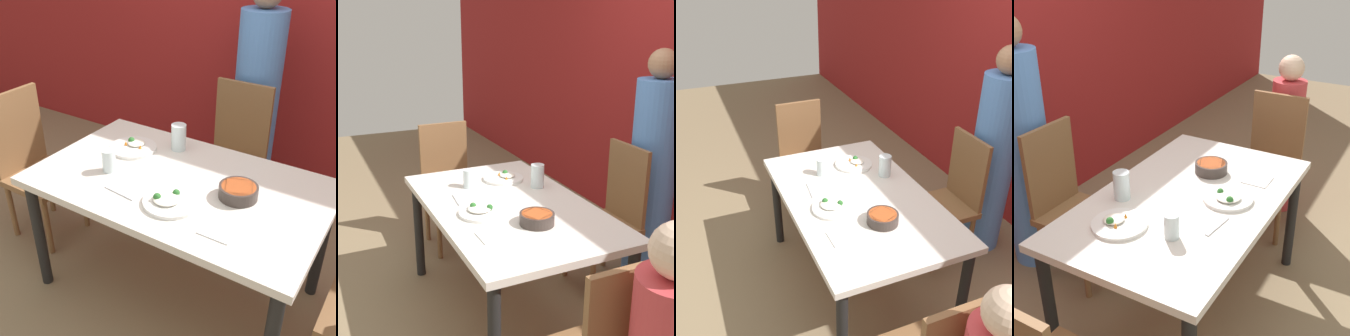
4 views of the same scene
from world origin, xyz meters
The scene contains 12 objects.
ground_plane centered at (0.00, 0.00, 0.00)m, with size 10.00×10.00×0.00m, color #847051.
dining_table centered at (0.00, 0.00, 0.64)m, with size 1.44×0.87×0.72m.
chair_adult_spot centered at (-0.05, 0.78, 0.50)m, with size 0.40×0.40×0.95m.
chair_empty_left centered at (-1.07, -0.02, 0.50)m, with size 0.40×0.40×0.95m.
person_adult centered at (-0.05, 1.10, 0.72)m, with size 0.31×0.31×1.56m.
bowl_curry centered at (0.31, 0.02, 0.75)m, with size 0.18×0.18×0.06m.
plate_rice_adult centered at (0.07, -0.19, 0.74)m, with size 0.26×0.26×0.05m.
plate_rice_child centered at (-0.39, 0.15, 0.73)m, with size 0.26×0.26×0.05m.
glass_water_tall centered at (-0.35, -0.11, 0.78)m, with size 0.07×0.07×0.12m.
glass_water_short centered at (-0.17, 0.28, 0.79)m, with size 0.08×0.08×0.15m.
napkin_folded centered at (0.35, -0.24, 0.72)m, with size 0.14×0.14×0.01m.
fork_steel centered at (-0.17, -0.25, 0.72)m, with size 0.18×0.04×0.01m.
Camera 2 is at (2.25, -1.05, 1.75)m, focal length 50.00 mm.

